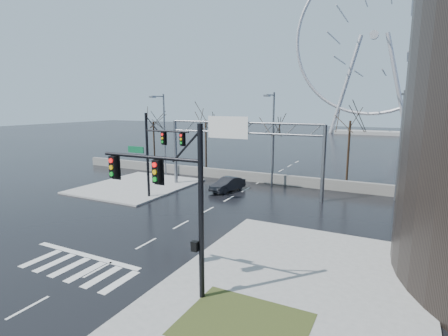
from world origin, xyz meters
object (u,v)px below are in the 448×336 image
Objects in this scene: sign_gantry at (238,141)px; ferris_wheel at (374,42)px; signal_mast_near at (174,193)px; signal_mast_far at (157,148)px; car at (228,184)px.

ferris_wheel reaches higher than sign_gantry.
ferris_wheel is (-0.14, 99.04, 21.26)m from signal_mast_near.
signal_mast_far is at bearing -132.47° from sign_gantry.
signal_mast_far is 1.88× the size of car.
sign_gantry is at bearing 47.53° from signal_mast_far.
car is at bearing 109.37° from signal_mast_near.
car is at bearing -94.59° from ferris_wheel.
car is (-6.58, 18.73, -4.17)m from signal_mast_near.
sign_gantry is 82.91m from ferris_wheel.
car is at bearing 52.31° from signal_mast_far.
signal_mast_far is 8.14m from sign_gantry.
signal_mast_near is at bearing -89.92° from ferris_wheel.
signal_mast_far is 0.49× the size of sign_gantry.
ferris_wheel is (10.87, 86.04, 21.30)m from signal_mast_far.
signal_mast_far is 0.16× the size of ferris_wheel.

